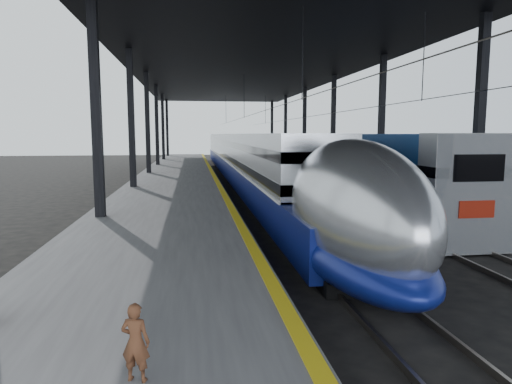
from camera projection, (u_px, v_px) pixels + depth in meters
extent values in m
plane|color=black|center=(274.00, 275.00, 13.37)|extent=(160.00, 160.00, 0.00)
cube|color=#4C4C4F|center=(176.00, 185.00, 32.47)|extent=(6.00, 80.00, 1.00)
cube|color=gold|center=(215.00, 178.00, 32.79)|extent=(0.30, 80.00, 0.01)
cube|color=slate|center=(242.00, 190.00, 33.18)|extent=(0.08, 80.00, 0.16)
cube|color=slate|center=(262.00, 190.00, 33.38)|extent=(0.08, 80.00, 0.16)
cube|color=slate|center=(309.00, 189.00, 33.87)|extent=(0.08, 80.00, 0.16)
cube|color=slate|center=(328.00, 188.00, 34.07)|extent=(0.08, 80.00, 0.16)
cube|color=black|center=(97.00, 124.00, 16.91)|extent=(0.35, 0.35, 9.00)
cube|color=black|center=(479.00, 125.00, 19.04)|extent=(0.35, 0.35, 9.00)
cube|color=black|center=(132.00, 127.00, 26.73)|extent=(0.35, 0.35, 9.00)
cube|color=black|center=(381.00, 128.00, 28.86)|extent=(0.35, 0.35, 9.00)
cube|color=black|center=(148.00, 129.00, 36.56)|extent=(0.35, 0.35, 9.00)
cube|color=black|center=(333.00, 129.00, 38.68)|extent=(0.35, 0.35, 9.00)
cube|color=black|center=(157.00, 130.00, 46.38)|extent=(0.35, 0.35, 9.00)
cube|color=black|center=(304.00, 130.00, 48.51)|extent=(0.35, 0.35, 9.00)
cube|color=black|center=(163.00, 131.00, 56.21)|extent=(0.35, 0.35, 9.00)
cube|color=black|center=(285.00, 131.00, 58.33)|extent=(0.35, 0.35, 9.00)
cube|color=black|center=(167.00, 131.00, 66.03)|extent=(0.35, 0.35, 9.00)
cube|color=black|center=(272.00, 131.00, 68.15)|extent=(0.35, 0.35, 9.00)
cube|color=black|center=(251.00, 61.00, 32.11)|extent=(18.00, 75.00, 0.45)
cylinder|color=slate|center=(252.00, 115.00, 32.60)|extent=(0.03, 74.00, 0.03)
cylinder|color=slate|center=(320.00, 115.00, 33.29)|extent=(0.03, 74.00, 0.03)
cube|color=#B4B7BC|center=(238.00, 154.00, 43.43)|extent=(2.79, 57.00, 3.85)
cube|color=navy|center=(239.00, 168.00, 42.11)|extent=(2.87, 62.00, 1.49)
cube|color=silver|center=(238.00, 159.00, 43.48)|extent=(2.89, 57.00, 0.10)
cube|color=black|center=(238.00, 143.00, 43.29)|extent=(2.83, 57.00, 0.40)
cube|color=black|center=(238.00, 154.00, 43.43)|extent=(2.83, 57.00, 0.40)
ellipsoid|color=#B4B7BC|center=(352.00, 209.00, 12.50)|extent=(2.79, 8.40, 3.85)
ellipsoid|color=navy|center=(351.00, 248.00, 12.64)|extent=(2.87, 8.40, 1.63)
ellipsoid|color=black|center=(394.00, 193.00, 9.85)|extent=(1.44, 2.20, 0.87)
cube|color=black|center=(350.00, 275.00, 12.74)|extent=(2.12, 2.60, 0.40)
cube|color=black|center=(250.00, 186.00, 34.35)|extent=(2.12, 2.60, 0.40)
cube|color=navy|center=(371.00, 172.00, 23.90)|extent=(2.96, 18.00, 4.01)
cube|color=gray|center=(466.00, 193.00, 15.64)|extent=(3.01, 1.20, 4.07)
cube|color=black|center=(479.00, 168.00, 14.92)|extent=(1.80, 0.06, 0.90)
cube|color=#971B0B|center=(477.00, 209.00, 15.10)|extent=(1.27, 0.06, 0.58)
cube|color=gray|center=(293.00, 156.00, 42.56)|extent=(2.96, 18.00, 4.01)
cube|color=gray|center=(262.00, 149.00, 61.23)|extent=(2.96, 18.00, 4.01)
cube|color=black|center=(428.00, 233.00, 18.25)|extent=(2.32, 2.40, 0.36)
cube|color=black|center=(300.00, 179.00, 39.86)|extent=(2.32, 2.40, 0.36)
imported|color=#532E1B|center=(136.00, 342.00, 5.73)|extent=(0.43, 0.34, 1.03)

